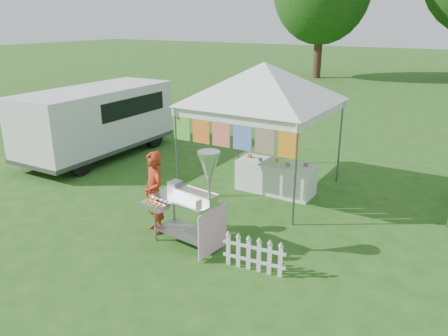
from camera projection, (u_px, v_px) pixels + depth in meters
The scene contains 7 objects.
ground at pixel (172, 251), 7.72m from camera, with size 120.00×120.00×0.00m, color #224E16.
canopy_main at pixel (264, 62), 9.58m from camera, with size 4.24×4.24×3.45m.
donut_cart at pixel (193, 191), 7.50m from camera, with size 1.41×0.88×1.85m.
vendor at pixel (154, 193), 8.20m from camera, with size 0.58×0.38×1.60m, color #A62E14.
cargo_van at pixel (100, 119), 12.87m from camera, with size 2.03×4.87×2.01m.
picket_fence at pixel (254, 255), 7.04m from camera, with size 1.08×0.14×0.56m.
display_table at pixel (275, 177), 10.25m from camera, with size 1.80×0.70×0.73m, color white.
Camera 1 is at (4.32, -5.36, 3.91)m, focal length 35.00 mm.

